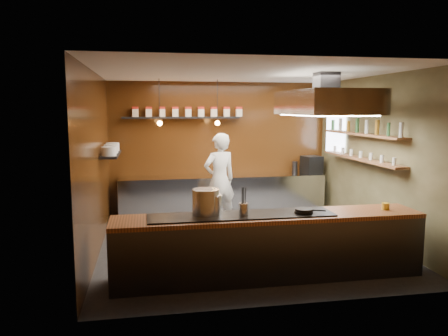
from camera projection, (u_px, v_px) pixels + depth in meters
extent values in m
plane|color=black|center=(244.00, 243.00, 7.82)|extent=(5.00, 5.00, 0.00)
plane|color=#341B09|center=(220.00, 148.00, 10.06)|extent=(5.00, 0.00, 5.00)
plane|color=#341B09|center=(96.00, 164.00, 7.18)|extent=(0.00, 5.00, 5.00)
plane|color=#424025|center=(376.00, 158.00, 8.05)|extent=(0.00, 5.00, 5.00)
plane|color=silver|center=(245.00, 73.00, 7.41)|extent=(5.00, 5.00, 0.00)
plane|color=white|center=(336.00, 131.00, 9.65)|extent=(0.00, 1.00, 1.00)
cube|color=silver|center=(223.00, 195.00, 9.88)|extent=(4.60, 0.65, 0.90)
cube|color=#38383D|center=(269.00, 248.00, 6.20)|extent=(4.40, 0.70, 0.86)
cube|color=brown|center=(269.00, 217.00, 6.14)|extent=(4.40, 0.72, 0.06)
cube|color=black|center=(242.00, 215.00, 6.06)|extent=(2.60, 0.55, 0.02)
cube|color=black|center=(181.00, 118.00, 9.67)|extent=(2.60, 0.26, 0.04)
cube|color=black|center=(111.00, 154.00, 8.18)|extent=(0.30, 1.40, 0.04)
cube|color=brown|center=(362.00, 134.00, 8.26)|extent=(0.26, 2.80, 0.04)
cube|color=brown|center=(360.00, 159.00, 8.32)|extent=(0.26, 2.80, 0.04)
cube|color=#38383D|center=(326.00, 81.00, 7.27)|extent=(0.35, 0.35, 0.30)
cube|color=silver|center=(326.00, 103.00, 7.32)|extent=(1.20, 2.00, 0.40)
cube|color=white|center=(325.00, 115.00, 7.35)|extent=(1.00, 1.80, 0.02)
cylinder|color=black|center=(159.00, 101.00, 8.89)|extent=(0.01, 0.01, 0.90)
sphere|color=orange|center=(160.00, 123.00, 8.95)|extent=(0.10, 0.10, 0.10)
cylinder|color=black|center=(217.00, 101.00, 9.10)|extent=(0.01, 0.01, 0.90)
sphere|color=orange|center=(217.00, 123.00, 9.16)|extent=(0.10, 0.10, 0.10)
cube|color=beige|center=(135.00, 113.00, 9.48)|extent=(0.13, 0.13, 0.17)
cube|color=#AC1E15|center=(135.00, 108.00, 9.46)|extent=(0.13, 0.13, 0.05)
cube|color=beige|center=(149.00, 113.00, 9.53)|extent=(0.13, 0.13, 0.17)
cube|color=#AC1E15|center=(149.00, 108.00, 9.51)|extent=(0.13, 0.13, 0.05)
cube|color=beige|center=(162.00, 113.00, 9.58)|extent=(0.13, 0.13, 0.17)
cube|color=#AC1E15|center=(162.00, 108.00, 9.56)|extent=(0.14, 0.13, 0.05)
cube|color=beige|center=(175.00, 113.00, 9.63)|extent=(0.13, 0.13, 0.17)
cube|color=#AC1E15|center=(175.00, 108.00, 9.61)|extent=(0.13, 0.13, 0.05)
cube|color=beige|center=(188.00, 113.00, 9.68)|extent=(0.13, 0.13, 0.17)
cube|color=#AC1E15|center=(188.00, 108.00, 9.66)|extent=(0.14, 0.13, 0.05)
cube|color=beige|center=(201.00, 113.00, 9.73)|extent=(0.13, 0.13, 0.17)
cube|color=#AC1E15|center=(201.00, 108.00, 9.71)|extent=(0.14, 0.13, 0.05)
cube|color=beige|center=(214.00, 113.00, 9.78)|extent=(0.13, 0.13, 0.17)
cube|color=#AC1E15|center=(214.00, 108.00, 9.77)|extent=(0.14, 0.13, 0.05)
cube|color=beige|center=(226.00, 113.00, 9.83)|extent=(0.13, 0.13, 0.17)
cube|color=#AC1E15|center=(226.00, 108.00, 9.82)|extent=(0.14, 0.13, 0.05)
cube|color=beige|center=(239.00, 113.00, 9.88)|extent=(0.13, 0.13, 0.17)
cube|color=#AC1E15|center=(239.00, 108.00, 9.87)|extent=(0.14, 0.13, 0.05)
cylinder|color=silver|center=(109.00, 151.00, 7.73)|extent=(0.26, 0.26, 0.16)
cylinder|color=silver|center=(111.00, 149.00, 8.16)|extent=(0.26, 0.26, 0.16)
cylinder|color=silver|center=(113.00, 147.00, 8.60)|extent=(0.26, 0.26, 0.16)
cylinder|color=silver|center=(401.00, 130.00, 6.97)|extent=(0.06, 0.06, 0.24)
cylinder|color=#2D5933|center=(389.00, 129.00, 7.34)|extent=(0.06, 0.06, 0.24)
cylinder|color=#8C601E|center=(377.00, 128.00, 7.70)|extent=(0.06, 0.06, 0.24)
cylinder|color=silver|center=(367.00, 127.00, 8.06)|extent=(0.06, 0.06, 0.24)
cylinder|color=#2D5933|center=(357.00, 126.00, 8.42)|extent=(0.06, 0.06, 0.24)
cylinder|color=#8C601E|center=(348.00, 126.00, 8.79)|extent=(0.06, 0.06, 0.24)
cylinder|color=silver|center=(340.00, 125.00, 9.15)|extent=(0.06, 0.06, 0.24)
cylinder|color=#2D5933|center=(333.00, 124.00, 9.51)|extent=(0.06, 0.06, 0.24)
cylinder|color=silver|center=(394.00, 161.00, 7.19)|extent=(0.07, 0.07, 0.13)
cylinder|color=silver|center=(382.00, 159.00, 7.57)|extent=(0.07, 0.07, 0.13)
cylinder|color=silver|center=(371.00, 156.00, 7.94)|extent=(0.07, 0.07, 0.13)
cylinder|color=silver|center=(361.00, 154.00, 8.31)|extent=(0.07, 0.07, 0.13)
cylinder|color=silver|center=(351.00, 152.00, 8.69)|extent=(0.07, 0.07, 0.13)
cylinder|color=silver|center=(343.00, 151.00, 9.06)|extent=(0.07, 0.07, 0.13)
cylinder|color=silver|center=(335.00, 149.00, 9.43)|extent=(0.07, 0.07, 0.13)
cylinder|color=#B1B3B8|center=(206.00, 202.00, 6.03)|extent=(0.41, 0.41, 0.36)
cylinder|color=silver|center=(211.00, 205.00, 6.04)|extent=(0.37, 0.37, 0.28)
cylinder|color=#B3B5BA|center=(244.00, 209.00, 5.99)|extent=(0.18, 0.18, 0.17)
cylinder|color=black|center=(304.00, 212.00, 6.13)|extent=(0.26, 0.26, 0.03)
cylinder|color=black|center=(304.00, 210.00, 6.13)|extent=(0.25, 0.25, 0.03)
cylinder|color=black|center=(319.00, 210.00, 6.09)|extent=(0.18, 0.09, 0.02)
cylinder|color=yellow|center=(386.00, 206.00, 6.44)|extent=(0.14, 0.14, 0.10)
cube|color=black|center=(312.00, 165.00, 10.16)|extent=(0.48, 0.47, 0.41)
imported|color=white|center=(220.00, 180.00, 8.92)|extent=(0.81, 0.65, 1.91)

